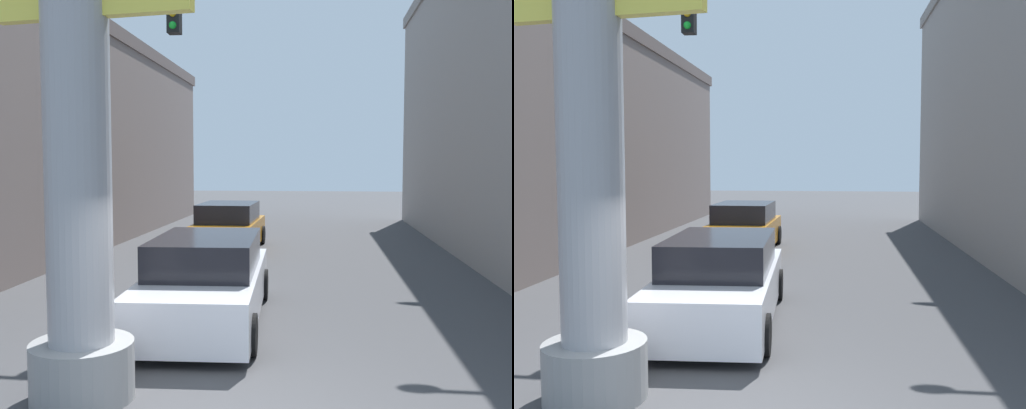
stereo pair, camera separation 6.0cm
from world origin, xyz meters
The scene contains 7 objects.
ground_plane centered at (0.00, 10.00, 0.00)m, with size 85.08×85.08×0.00m, color #424244.
building_left centered at (-9.27, 12.77, 3.83)m, with size 6.66×26.18×7.63m.
neon_sign_pole centered at (-1.82, 0.75, 4.16)m, with size 2.82×1.25×9.43m.
traffic_light_mast centered at (-4.40, 4.86, 4.32)m, with size 4.99×0.32×6.17m.
car_lead centered at (-0.98, 4.21, 0.74)m, with size 2.21×5.12×1.56m.
car_far centered at (-1.94, 12.62, 0.74)m, with size 2.08×4.60×1.56m.
palm_tree_mid_right centered at (5.80, 11.04, 5.66)m, with size 3.20×3.04×8.93m.
Camera 2 is at (1.08, -5.72, 2.86)m, focal length 40.00 mm.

